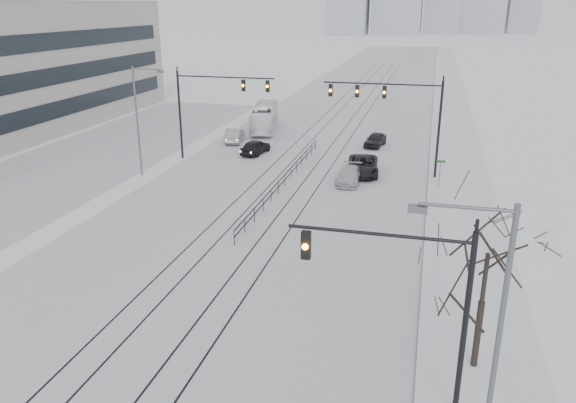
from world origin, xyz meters
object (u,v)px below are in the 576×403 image
(traffic_mast_near, at_px, (417,295))
(sedan_nb_far, at_px, (375,140))
(sedan_sb_inner, at_px, (255,147))
(box_truck, at_px, (264,118))
(sedan_nb_front, at_px, (363,166))
(bare_tree, at_px, (486,266))
(sedan_nb_right, at_px, (349,175))
(sedan_sb_outer, at_px, (235,135))

(traffic_mast_near, bearing_deg, sedan_nb_far, 97.66)
(sedan_sb_inner, bearing_deg, traffic_mast_near, 124.31)
(box_truck, bearing_deg, sedan_nb_front, 119.95)
(box_truck, bearing_deg, sedan_nb_far, 148.70)
(box_truck, bearing_deg, sedan_sb_inner, 90.60)
(bare_tree, bearing_deg, sedan_nb_right, 109.93)
(sedan_sb_inner, bearing_deg, sedan_nb_far, -142.72)
(traffic_mast_near, bearing_deg, box_truck, 112.75)
(bare_tree, xyz_separation_m, sedan_nb_front, (-7.63, 25.85, -3.73))
(traffic_mast_near, xyz_separation_m, sedan_nb_far, (-5.25, 39.02, -3.89))
(sedan_nb_front, distance_m, sedan_nb_right, 2.85)
(sedan_nb_right, height_order, box_truck, box_truck)
(traffic_mast_near, relative_size, sedan_sb_outer, 1.59)
(sedan_nb_front, bearing_deg, box_truck, 124.69)
(bare_tree, height_order, sedan_sb_outer, bare_tree)
(bare_tree, height_order, sedan_nb_far, bare_tree)
(sedan_nb_far, bearing_deg, sedan_nb_right, -83.62)
(traffic_mast_near, bearing_deg, bare_tree, 51.24)
(traffic_mast_near, relative_size, box_truck, 0.68)
(sedan_sb_outer, bearing_deg, sedan_sb_inner, 119.52)
(bare_tree, bearing_deg, box_truck, 117.00)
(bare_tree, height_order, sedan_nb_right, bare_tree)
(bare_tree, relative_size, box_truck, 0.60)
(traffic_mast_near, xyz_separation_m, sedan_nb_front, (-5.22, 28.85, -3.81))
(sedan_sb_inner, bearing_deg, sedan_nb_right, 153.89)
(bare_tree, distance_m, sedan_nb_front, 27.21)
(sedan_nb_far, bearing_deg, bare_tree, -68.44)
(sedan_sb_inner, distance_m, sedan_nb_far, 12.36)
(bare_tree, bearing_deg, sedan_sb_outer, 122.81)
(sedan_sb_inner, xyz_separation_m, sedan_nb_front, (10.85, -4.20, 0.05))
(traffic_mast_near, bearing_deg, sedan_nb_front, 100.26)
(traffic_mast_near, bearing_deg, sedan_sb_outer, 117.84)
(bare_tree, distance_m, sedan_sb_outer, 40.94)
(sedan_sb_outer, height_order, sedan_nb_far, sedan_sb_outer)
(sedan_sb_inner, bearing_deg, sedan_sb_outer, -41.10)
(traffic_mast_near, relative_size, bare_tree, 1.15)
(box_truck, bearing_deg, sedan_sb_outer, 67.01)
(bare_tree, height_order, box_truck, bare_tree)
(sedan_sb_outer, relative_size, box_truck, 0.43)
(sedan_sb_outer, bearing_deg, sedan_nb_right, 129.85)
(bare_tree, bearing_deg, sedan_sb_inner, 121.60)
(sedan_sb_outer, bearing_deg, sedan_nb_far, 175.92)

